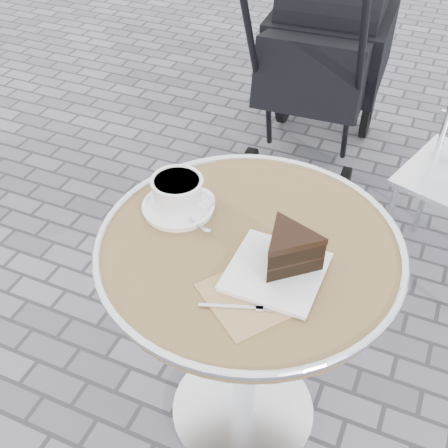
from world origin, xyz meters
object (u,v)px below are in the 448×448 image
at_px(cake_plate_set, 286,255).
at_px(cafe_table, 248,292).
at_px(baby_stroller, 324,61).
at_px(cappuccino_set, 179,196).

bearing_deg(cake_plate_set, cafe_table, 153.72).
xyz_separation_m(cafe_table, baby_stroller, (-0.22, 1.51, -0.08)).
bearing_deg(cake_plate_set, cappuccino_set, 162.59).
bearing_deg(baby_stroller, cafe_table, -84.92).
xyz_separation_m(cake_plate_set, baby_stroller, (-0.32, 1.56, -0.29)).
xyz_separation_m(cappuccino_set, baby_stroller, (-0.02, 1.46, -0.28)).
height_order(cafe_table, cake_plate_set, cake_plate_set).
bearing_deg(cake_plate_set, baby_stroller, 102.08).
bearing_deg(cappuccino_set, baby_stroller, 85.01).
xyz_separation_m(cappuccino_set, cake_plate_set, (0.31, -0.10, 0.01)).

